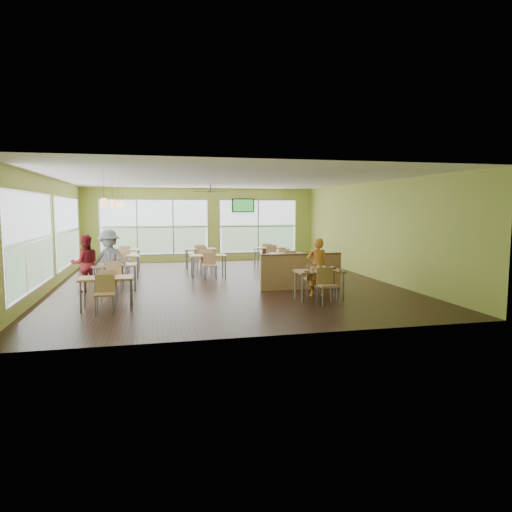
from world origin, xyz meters
name	(u,v)px	position (x,y,z in m)	size (l,w,h in m)	color
room	(223,232)	(0.00, 0.00, 1.60)	(12.00, 12.04, 3.20)	black
window_bays	(138,232)	(-2.65, 3.08, 1.48)	(9.24, 10.24, 2.38)	white
main_table	(319,275)	(2.00, -3.00, 0.63)	(1.22, 1.52, 0.87)	tan
half_wall_divider	(301,271)	(2.00, -1.55, 0.52)	(2.40, 0.14, 1.04)	tan
dining_tables	(186,258)	(-1.05, 1.71, 0.63)	(6.92, 8.72, 0.87)	tan
pendant_lights	(116,204)	(-3.20, 0.68, 2.45)	(0.11, 7.31, 0.86)	#2D2119
ceiling_fan	(211,191)	(0.00, 3.00, 2.95)	(1.25, 1.25, 0.29)	#2D2119
tv_backwall	(243,205)	(1.80, 5.90, 2.45)	(1.00, 0.07, 0.60)	black
man_plaid	(317,267)	(2.09, -2.59, 0.78)	(0.57, 0.37, 1.56)	#D84D18
patron_maroon	(85,264)	(-3.98, -0.57, 0.80)	(0.78, 0.60, 1.59)	maroon
patron_grey	(109,261)	(-3.33, -0.66, 0.87)	(1.12, 0.64, 1.73)	slate
cup_blue	(312,269)	(1.74, -3.18, 0.82)	(0.09, 0.09, 0.33)	white
cup_yellow	(319,268)	(1.95, -3.07, 0.82)	(0.09, 0.09, 0.33)	white
cup_red_near	(324,268)	(2.11, -3.07, 0.82)	(0.09, 0.09, 0.32)	white
cup_red_far	(332,268)	(2.30, -3.10, 0.81)	(0.08, 0.08, 0.30)	white
food_basket	(332,268)	(2.41, -2.85, 0.78)	(0.23, 0.23, 0.05)	black
ketchup_cup	(341,271)	(2.47, -3.27, 0.76)	(0.06, 0.06, 0.03)	#AE172D
wrapper_left	(307,271)	(1.59, -3.22, 0.77)	(0.18, 0.16, 0.04)	#AC8153
wrapper_mid	(318,268)	(2.03, -2.80, 0.78)	(0.21, 0.19, 0.05)	#AC8153
wrapper_right	(334,271)	(2.28, -3.30, 0.77)	(0.13, 0.12, 0.03)	#AC8153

